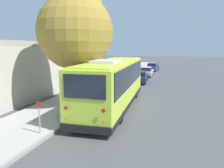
# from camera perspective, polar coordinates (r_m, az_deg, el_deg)

# --- Properties ---
(ground_plane) EXTENTS (160.00, 160.00, 0.00)m
(ground_plane) POSITION_cam_1_polar(r_m,az_deg,el_deg) (16.20, 3.26, -4.91)
(ground_plane) COLOR #474749
(sidewalk_slab) EXTENTS (80.00, 3.73, 0.15)m
(sidewalk_slab) POSITION_cam_1_polar(r_m,az_deg,el_deg) (17.43, -8.83, -3.70)
(sidewalk_slab) COLOR #A3A099
(sidewalk_slab) RESTS_ON ground
(curb_strip) EXTENTS (80.00, 0.14, 0.15)m
(curb_strip) POSITION_cam_1_polar(r_m,az_deg,el_deg) (16.69, -2.84, -4.20)
(curb_strip) COLOR gray
(curb_strip) RESTS_ON ground
(shuttle_bus) EXTENTS (11.01, 3.22, 3.33)m
(shuttle_bus) POSITION_cam_1_polar(r_m,az_deg,el_deg) (14.71, 0.35, 0.67)
(shuttle_bus) COLOR #BCDB38
(shuttle_bus) RESTS_ON ground
(parked_sedan_navy) EXTENTS (4.45, 2.06, 1.31)m
(parked_sedan_navy) POSITION_cam_1_polar(r_m,az_deg,el_deg) (25.33, 7.08, 1.78)
(parked_sedan_navy) COLOR #19234C
(parked_sedan_navy) RESTS_ON ground
(parked_sedan_silver) EXTENTS (4.55, 1.77, 1.30)m
(parked_sedan_silver) POSITION_cam_1_polar(r_m,az_deg,el_deg) (30.77, 8.85, 3.15)
(parked_sedan_silver) COLOR #A8AAAF
(parked_sedan_silver) RESTS_ON ground
(parked_sedan_blue) EXTENTS (4.68, 1.87, 1.30)m
(parked_sedan_blue) POSITION_cam_1_polar(r_m,az_deg,el_deg) (38.06, 10.57, 4.35)
(parked_sedan_blue) COLOR navy
(parked_sedan_blue) RESTS_ON ground
(street_tree) EXTENTS (4.79, 4.79, 7.98)m
(street_tree) POSITION_cam_1_polar(r_m,az_deg,el_deg) (14.46, -9.41, 14.56)
(street_tree) COLOR brown
(street_tree) RESTS_ON sidewalk_slab
(sign_post_near) EXTENTS (0.06, 0.22, 1.50)m
(sign_post_near) POSITION_cam_1_polar(r_m,az_deg,el_deg) (10.62, -18.44, -8.18)
(sign_post_near) COLOR gray
(sign_post_near) RESTS_ON sidewalk_slab
(sign_post_far) EXTENTS (0.06, 0.06, 1.15)m
(sign_post_far) POSITION_cam_1_polar(r_m,az_deg,el_deg) (11.85, -14.21, -7.12)
(sign_post_far) COLOR gray
(sign_post_far) RESTS_ON sidewalk_slab
(building_backdrop) EXTENTS (23.05, 8.30, 4.51)m
(building_backdrop) POSITION_cam_1_polar(r_m,az_deg,el_deg) (20.73, -26.79, 3.08)
(building_backdrop) COLOR beige
(building_backdrop) RESTS_ON ground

